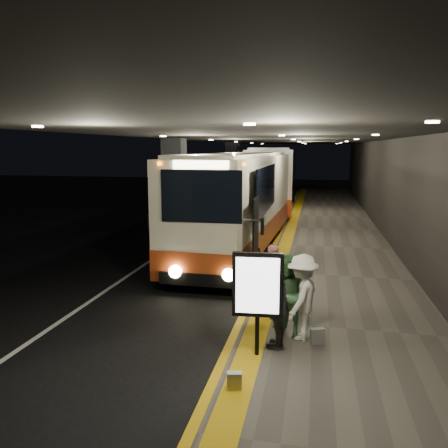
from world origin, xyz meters
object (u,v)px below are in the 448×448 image
(passenger_waiting_white, at_px, (302,297))
(passenger_waiting_grey, at_px, (278,308))
(passenger_waiting_green, at_px, (289,295))
(info_sign, at_px, (258,287))
(stanchion_post, at_px, (272,266))
(passenger_boarding, at_px, (275,277))
(bag_polka, at_px, (317,336))
(coach_second, at_px, (272,181))
(coach_main, at_px, (240,206))
(bag_plain, at_px, (234,381))

(passenger_waiting_white, height_order, passenger_waiting_grey, passenger_waiting_white)
(passenger_waiting_green, relative_size, passenger_waiting_grey, 1.07)
(info_sign, relative_size, stanchion_post, 1.66)
(passenger_boarding, relative_size, bag_polka, 4.75)
(passenger_boarding, height_order, passenger_waiting_grey, passenger_waiting_grey)
(passenger_waiting_grey, relative_size, stanchion_post, 1.33)
(bag_polka, bearing_deg, passenger_boarding, 119.57)
(passenger_boarding, height_order, info_sign, info_sign)
(coach_second, bearing_deg, coach_main, -93.65)
(passenger_boarding, xyz_separation_m, bag_polka, (1.03, -1.81, -0.63))
(passenger_boarding, relative_size, bag_plain, 5.37)
(coach_main, height_order, bag_plain, coach_main)
(passenger_waiting_white, distance_m, info_sign, 1.31)
(passenger_waiting_white, bearing_deg, stanchion_post, -147.23)
(passenger_boarding, bearing_deg, passenger_waiting_green, -143.01)
(coach_main, xyz_separation_m, passenger_waiting_white, (2.71, -8.16, -0.75))
(passenger_boarding, distance_m, passenger_waiting_green, 1.52)
(coach_second, relative_size, passenger_waiting_grey, 7.87)
(coach_second, relative_size, info_sign, 6.33)
(coach_second, height_order, passenger_waiting_grey, coach_second)
(bag_plain, distance_m, info_sign, 1.76)
(coach_main, height_order, passenger_waiting_white, coach_main)
(stanchion_post, bearing_deg, passenger_waiting_green, -78.32)
(coach_second, relative_size, passenger_waiting_green, 7.33)
(passenger_waiting_white, bearing_deg, passenger_waiting_grey, -25.04)
(passenger_waiting_white, bearing_deg, info_sign, -23.55)
(coach_second, distance_m, passenger_waiting_white, 20.65)
(passenger_waiting_white, height_order, bag_plain, passenger_waiting_white)
(passenger_waiting_grey, height_order, stanchion_post, passenger_waiting_grey)
(passenger_boarding, distance_m, stanchion_post, 1.72)
(passenger_waiting_green, bearing_deg, passenger_waiting_grey, -59.07)
(passenger_waiting_green, xyz_separation_m, bag_polka, (0.61, -0.34, -0.70))
(coach_main, bearing_deg, info_sign, -75.48)
(coach_main, relative_size, passenger_boarding, 7.56)
(coach_main, bearing_deg, coach_second, 92.58)
(coach_main, height_order, bag_polka, coach_main)
(passenger_waiting_green, xyz_separation_m, passenger_waiting_white, (0.28, -0.13, 0.03))
(passenger_waiting_white, bearing_deg, bag_plain, -7.48)
(passenger_boarding, bearing_deg, stanchion_post, 28.94)
(passenger_boarding, xyz_separation_m, stanchion_post, (-0.23, 1.69, -0.19))
(coach_main, height_order, passenger_waiting_green, coach_main)
(coach_second, bearing_deg, passenger_boarding, -87.56)
(bag_plain, bearing_deg, coach_main, 99.45)
(info_sign, bearing_deg, coach_main, 97.11)
(passenger_boarding, relative_size, passenger_waiting_grey, 0.99)
(bag_plain, bearing_deg, coach_second, 94.35)
(coach_main, distance_m, passenger_waiting_green, 8.42)
(coach_main, relative_size, coach_second, 0.95)
(coach_main, xyz_separation_m, stanchion_post, (1.78, -4.87, -1.04))
(passenger_waiting_grey, xyz_separation_m, info_sign, (-0.35, -0.44, 0.55))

